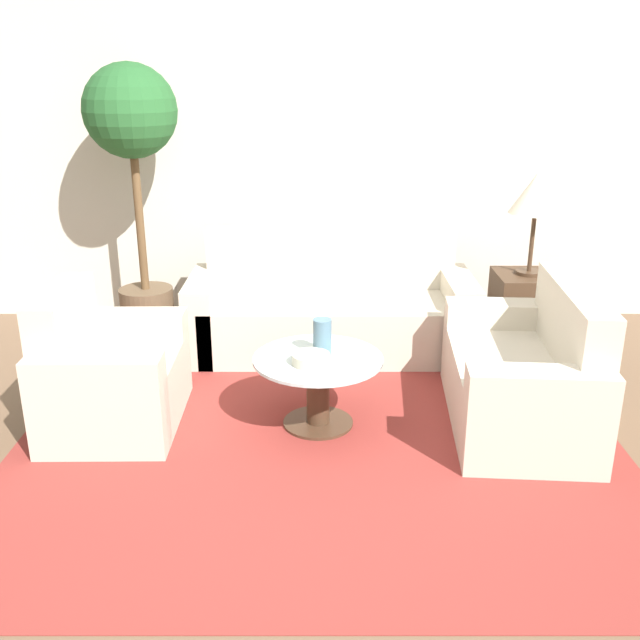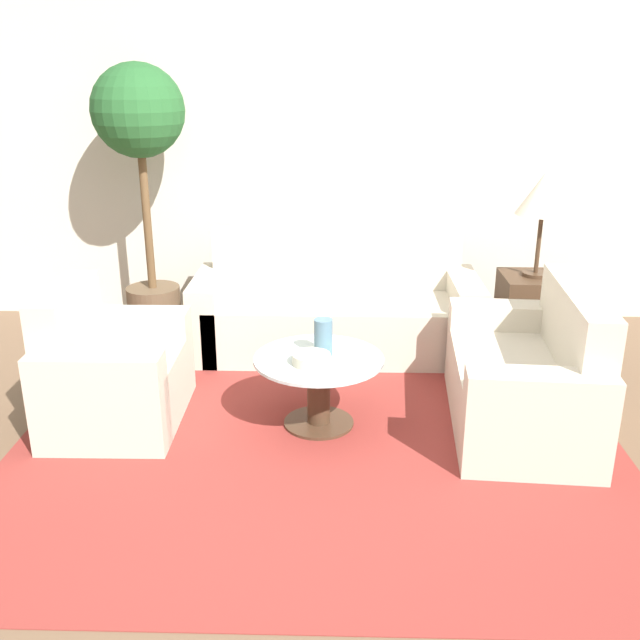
{
  "view_description": "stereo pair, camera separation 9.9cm",
  "coord_description": "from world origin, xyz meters",
  "px_view_note": "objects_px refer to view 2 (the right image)",
  "views": [
    {
      "loc": [
        0.06,
        -3.01,
        1.96
      ],
      "look_at": [
        0.05,
        0.91,
        0.55
      ],
      "focal_mm": 40.0,
      "sensor_mm": 36.0,
      "label": 1
    },
    {
      "loc": [
        0.16,
        -3.0,
        1.96
      ],
      "look_at": [
        0.05,
        0.91,
        0.55
      ],
      "focal_mm": 40.0,
      "sensor_mm": 36.0,
      "label": 2
    }
  ],
  "objects_px": {
    "loveseat": "(532,381)",
    "bowl": "(311,359)",
    "table_lamp": "(544,196)",
    "potted_plant": "(141,150)",
    "sofa_main": "(336,312)",
    "armchair": "(108,377)",
    "coffee_table": "(319,382)",
    "vase": "(323,337)"
  },
  "relations": [
    {
      "from": "table_lamp",
      "to": "potted_plant",
      "type": "xyz_separation_m",
      "value": [
        -2.76,
        0.34,
        0.25
      ]
    },
    {
      "from": "potted_plant",
      "to": "vase",
      "type": "bearing_deg",
      "value": -46.44
    },
    {
      "from": "armchair",
      "to": "coffee_table",
      "type": "relative_size",
      "value": 1.24
    },
    {
      "from": "vase",
      "to": "table_lamp",
      "type": "bearing_deg",
      "value": 36.09
    },
    {
      "from": "coffee_table",
      "to": "potted_plant",
      "type": "bearing_deg",
      "value": 132.03
    },
    {
      "from": "armchair",
      "to": "potted_plant",
      "type": "height_order",
      "value": "potted_plant"
    },
    {
      "from": "loveseat",
      "to": "bowl",
      "type": "relative_size",
      "value": 6.26
    },
    {
      "from": "potted_plant",
      "to": "vase",
      "type": "distance_m",
      "value": 2.1
    },
    {
      "from": "loveseat",
      "to": "potted_plant",
      "type": "relative_size",
      "value": 0.66
    },
    {
      "from": "coffee_table",
      "to": "sofa_main",
      "type": "bearing_deg",
      "value": 85.75
    },
    {
      "from": "coffee_table",
      "to": "table_lamp",
      "type": "xyz_separation_m",
      "value": [
        1.46,
        1.1,
        0.87
      ]
    },
    {
      "from": "sofa_main",
      "to": "potted_plant",
      "type": "distance_m",
      "value": 1.8
    },
    {
      "from": "armchair",
      "to": "coffee_table",
      "type": "height_order",
      "value": "armchair"
    },
    {
      "from": "sofa_main",
      "to": "armchair",
      "type": "xyz_separation_m",
      "value": [
        -1.3,
        -1.16,
        -0.0
      ]
    },
    {
      "from": "sofa_main",
      "to": "table_lamp",
      "type": "xyz_separation_m",
      "value": [
        1.37,
        -0.1,
        0.86
      ]
    },
    {
      "from": "coffee_table",
      "to": "loveseat",
      "type": "bearing_deg",
      "value": 1.6
    },
    {
      "from": "armchair",
      "to": "table_lamp",
      "type": "bearing_deg",
      "value": -68.84
    },
    {
      "from": "coffee_table",
      "to": "potted_plant",
      "type": "height_order",
      "value": "potted_plant"
    },
    {
      "from": "loveseat",
      "to": "table_lamp",
      "type": "distance_m",
      "value": 1.39
    },
    {
      "from": "bowl",
      "to": "sofa_main",
      "type": "bearing_deg",
      "value": 84.37
    },
    {
      "from": "armchair",
      "to": "bowl",
      "type": "distance_m",
      "value": 1.19
    },
    {
      "from": "vase",
      "to": "bowl",
      "type": "bearing_deg",
      "value": -114.01
    },
    {
      "from": "potted_plant",
      "to": "armchair",
      "type": "bearing_deg",
      "value": -86.43
    },
    {
      "from": "vase",
      "to": "sofa_main",
      "type": "bearing_deg",
      "value": 86.75
    },
    {
      "from": "potted_plant",
      "to": "sofa_main",
      "type": "bearing_deg",
      "value": -9.99
    },
    {
      "from": "sofa_main",
      "to": "loveseat",
      "type": "xyz_separation_m",
      "value": [
        1.11,
        -1.16,
        -0.0
      ]
    },
    {
      "from": "armchair",
      "to": "sofa_main",
      "type": "bearing_deg",
      "value": -48.72
    },
    {
      "from": "sofa_main",
      "to": "bowl",
      "type": "xyz_separation_m",
      "value": [
        -0.13,
        -1.28,
        0.17
      ]
    },
    {
      "from": "armchair",
      "to": "bowl",
      "type": "xyz_separation_m",
      "value": [
        1.17,
        -0.12,
        0.17
      ]
    },
    {
      "from": "vase",
      "to": "loveseat",
      "type": "bearing_deg",
      "value": -0.8
    },
    {
      "from": "sofa_main",
      "to": "loveseat",
      "type": "height_order",
      "value": "sofa_main"
    },
    {
      "from": "table_lamp",
      "to": "vase",
      "type": "bearing_deg",
      "value": -143.91
    },
    {
      "from": "coffee_table",
      "to": "vase",
      "type": "xyz_separation_m",
      "value": [
        0.02,
        0.05,
        0.25
      ]
    },
    {
      "from": "coffee_table",
      "to": "potted_plant",
      "type": "relative_size",
      "value": 0.37
    },
    {
      "from": "armchair",
      "to": "loveseat",
      "type": "height_order",
      "value": "loveseat"
    },
    {
      "from": "vase",
      "to": "armchair",
      "type": "bearing_deg",
      "value": -179.11
    },
    {
      "from": "loveseat",
      "to": "table_lamp",
      "type": "relative_size",
      "value": 1.85
    },
    {
      "from": "potted_plant",
      "to": "coffee_table",
      "type": "bearing_deg",
      "value": -47.97
    },
    {
      "from": "sofa_main",
      "to": "loveseat",
      "type": "relative_size",
      "value": 1.52
    },
    {
      "from": "armchair",
      "to": "potted_plant",
      "type": "relative_size",
      "value": 0.46
    },
    {
      "from": "vase",
      "to": "bowl",
      "type": "height_order",
      "value": "vase"
    },
    {
      "from": "coffee_table",
      "to": "armchair",
      "type": "bearing_deg",
      "value": 178.54
    }
  ]
}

